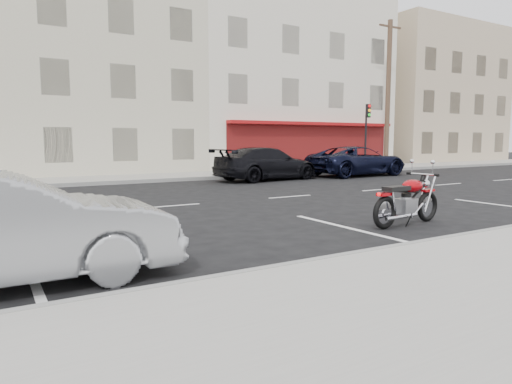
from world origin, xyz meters
TOP-DOWN VIEW (x-y plane):
  - ground at (0.00, 0.00)m, footprint 120.00×120.00m
  - sidewalk_near at (-5.00, -8.70)m, footprint 80.00×3.40m
  - sidewalk_far at (-5.00, 8.70)m, footprint 80.00×3.40m
  - curb_near at (-5.00, -7.00)m, footprint 80.00×0.12m
  - curb_far at (-5.00, 7.00)m, footprint 80.00×0.12m
  - bldg_cream at (-2.00, 16.30)m, footprint 12.00×12.00m
  - bldg_corner at (11.00, 16.30)m, footprint 14.00×12.00m
  - bldg_far_east at (26.00, 16.30)m, footprint 12.00×12.00m
  - utility_pole at (15.50, 8.60)m, footprint 1.80×0.30m
  - traffic_light at (13.50, 8.33)m, footprint 0.26×0.30m
  - fire_hydrant at (12.00, 8.50)m, footprint 0.20×0.20m
  - motorcycle at (2.08, -5.27)m, footprint 2.20×0.73m
  - suv_far at (9.93, 5.31)m, footprint 5.46×2.62m
  - car_far at (4.62, 5.55)m, footprint 5.36×2.70m

SIDE VIEW (x-z plane):
  - ground at x=0.00m, z-range 0.00..0.00m
  - sidewalk_near at x=-5.00m, z-range 0.00..0.15m
  - sidewalk_far at x=-5.00m, z-range 0.00..0.15m
  - curb_near at x=-5.00m, z-range 0.00..0.16m
  - curb_far at x=-5.00m, z-range 0.00..0.16m
  - motorcycle at x=2.08m, z-range -0.05..1.05m
  - fire_hydrant at x=12.00m, z-range 0.17..0.89m
  - car_far at x=4.62m, z-range 0.00..1.49m
  - suv_far at x=9.93m, z-range 0.00..1.50m
  - traffic_light at x=13.50m, z-range 0.66..4.46m
  - utility_pole at x=15.50m, z-range 0.24..9.24m
  - bldg_far_east at x=26.00m, z-range 0.00..11.00m
  - bldg_cream at x=-2.00m, z-range 0.00..11.50m
  - bldg_corner at x=11.00m, z-range 0.00..12.50m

